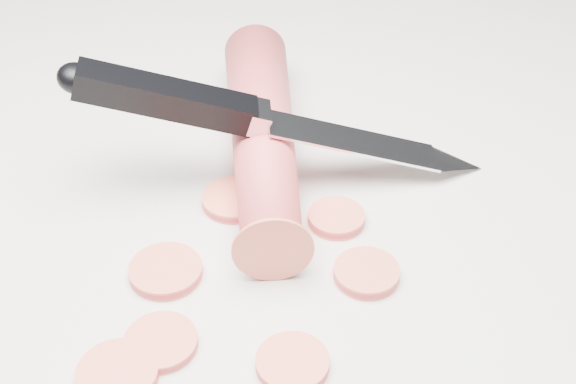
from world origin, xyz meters
TOP-DOWN VIEW (x-y plane):
  - ground at (0.00, 0.00)m, footprint 2.40×2.40m
  - carrot at (0.07, 0.03)m, footprint 0.16×0.20m
  - carrot_slice_0 at (-0.07, -0.06)m, footprint 0.04×0.04m
  - carrot_slice_1 at (-0.02, -0.11)m, footprint 0.04×0.04m
  - carrot_slice_2 at (0.03, 0.01)m, footprint 0.04×0.04m
  - carrot_slice_3 at (0.07, -0.05)m, footprint 0.03×0.03m
  - carrot_slice_4 at (0.04, -0.00)m, footprint 0.03×0.03m
  - carrot_slice_5 at (-0.04, -0.02)m, footprint 0.04×0.04m
  - carrot_slice_6 at (0.05, -0.09)m, footprint 0.04×0.04m
  - carrot_slice_7 at (-0.09, -0.06)m, footprint 0.04×0.04m
  - kitchen_knife at (0.07, 0.01)m, footprint 0.23×0.18m

SIDE VIEW (x-z plane):
  - ground at x=0.00m, z-range 0.00..0.00m
  - carrot_slice_4 at x=0.04m, z-range 0.00..0.01m
  - carrot_slice_0 at x=-0.07m, z-range 0.00..0.01m
  - carrot_slice_1 at x=-0.02m, z-range 0.00..0.01m
  - carrot_slice_7 at x=-0.09m, z-range 0.00..0.01m
  - carrot_slice_5 at x=-0.04m, z-range 0.00..0.01m
  - carrot_slice_2 at x=0.03m, z-range 0.00..0.01m
  - carrot_slice_3 at x=0.07m, z-range 0.00..0.01m
  - carrot_slice_6 at x=0.05m, z-range 0.00..0.01m
  - carrot at x=0.07m, z-range 0.00..0.04m
  - kitchen_knife at x=0.07m, z-range 0.00..0.09m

